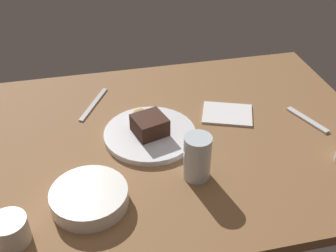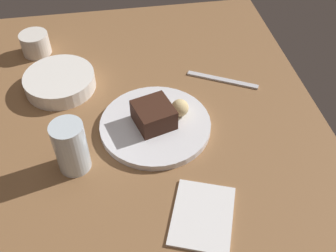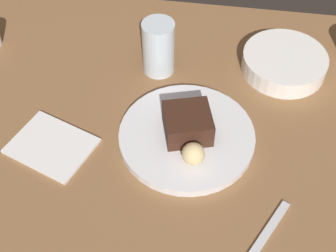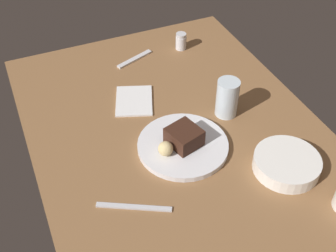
{
  "view_description": "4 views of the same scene",
  "coord_description": "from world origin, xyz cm",
  "px_view_note": "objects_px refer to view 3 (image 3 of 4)",
  "views": [
    {
      "loc": [
        -19.8,
        -91.12,
        74.85
      ],
      "look_at": [
        0.71,
        0.24,
        6.74
      ],
      "focal_mm": 44.76,
      "sensor_mm": 36.0,
      "label": 1
    },
    {
      "loc": [
        58.69,
        -5.92,
        69.25
      ],
      "look_at": [
        -0.35,
        3.78,
        7.12
      ],
      "focal_mm": 41.77,
      "sensor_mm": 36.0,
      "label": 2
    },
    {
      "loc": [
        -8.86,
        56.25,
        72.72
      ],
      "look_at": [
        -0.69,
        1.77,
        6.61
      ],
      "focal_mm": 49.64,
      "sensor_mm": 36.0,
      "label": 3
    },
    {
      "loc": [
        -82.1,
        39.63,
        91.25
      ],
      "look_at": [
        0.74,
        3.86,
        8.02
      ],
      "focal_mm": 46.44,
      "sensor_mm": 36.0,
      "label": 4
    }
  ],
  "objects_px": {
    "chocolate_cake_slice": "(188,124)",
    "folded_napkin": "(52,146)",
    "side_bowl": "(284,63)",
    "dessert_plate": "(187,136)",
    "bread_roll": "(193,154)",
    "water_glass": "(159,47)",
    "butter_knife": "(259,245)"
  },
  "relations": [
    {
      "from": "chocolate_cake_slice",
      "to": "bread_roll",
      "type": "relative_size",
      "value": 2.06
    },
    {
      "from": "water_glass",
      "to": "dessert_plate",
      "type": "bearing_deg",
      "value": 114.38
    },
    {
      "from": "chocolate_cake_slice",
      "to": "folded_napkin",
      "type": "relative_size",
      "value": 0.58
    },
    {
      "from": "dessert_plate",
      "to": "bread_roll",
      "type": "relative_size",
      "value": 6.24
    },
    {
      "from": "chocolate_cake_slice",
      "to": "folded_napkin",
      "type": "height_order",
      "value": "chocolate_cake_slice"
    },
    {
      "from": "butter_knife",
      "to": "side_bowl",
      "type": "bearing_deg",
      "value": 22.51
    },
    {
      "from": "chocolate_cake_slice",
      "to": "dessert_plate",
      "type": "bearing_deg",
      "value": 86.89
    },
    {
      "from": "bread_roll",
      "to": "water_glass",
      "type": "bearing_deg",
      "value": -67.47
    },
    {
      "from": "bread_roll",
      "to": "butter_knife",
      "type": "relative_size",
      "value": 0.22
    },
    {
      "from": "chocolate_cake_slice",
      "to": "folded_napkin",
      "type": "xyz_separation_m",
      "value": [
        0.25,
        0.06,
        -0.04
      ]
    },
    {
      "from": "chocolate_cake_slice",
      "to": "bread_roll",
      "type": "height_order",
      "value": "chocolate_cake_slice"
    },
    {
      "from": "dessert_plate",
      "to": "bread_roll",
      "type": "xyz_separation_m",
      "value": [
        -0.02,
        0.06,
        0.03
      ]
    },
    {
      "from": "water_glass",
      "to": "side_bowl",
      "type": "height_order",
      "value": "water_glass"
    },
    {
      "from": "chocolate_cake_slice",
      "to": "side_bowl",
      "type": "xyz_separation_m",
      "value": [
        -0.18,
        -0.22,
        -0.02
      ]
    },
    {
      "from": "bread_roll",
      "to": "butter_knife",
      "type": "bearing_deg",
      "value": 131.76
    },
    {
      "from": "dessert_plate",
      "to": "chocolate_cake_slice",
      "type": "height_order",
      "value": "chocolate_cake_slice"
    },
    {
      "from": "bread_roll",
      "to": "water_glass",
      "type": "relative_size",
      "value": 0.34
    },
    {
      "from": "folded_napkin",
      "to": "bread_roll",
      "type": "bearing_deg",
      "value": 179.01
    },
    {
      "from": "dessert_plate",
      "to": "side_bowl",
      "type": "xyz_separation_m",
      "value": [
        -0.18,
        -0.22,
        0.01
      ]
    },
    {
      "from": "bread_roll",
      "to": "side_bowl",
      "type": "bearing_deg",
      "value": -120.21
    },
    {
      "from": "water_glass",
      "to": "side_bowl",
      "type": "distance_m",
      "value": 0.27
    },
    {
      "from": "chocolate_cake_slice",
      "to": "folded_napkin",
      "type": "bearing_deg",
      "value": 13.38
    },
    {
      "from": "chocolate_cake_slice",
      "to": "side_bowl",
      "type": "height_order",
      "value": "chocolate_cake_slice"
    },
    {
      "from": "water_glass",
      "to": "butter_knife",
      "type": "height_order",
      "value": "water_glass"
    },
    {
      "from": "bread_roll",
      "to": "folded_napkin",
      "type": "distance_m",
      "value": 0.27
    },
    {
      "from": "side_bowl",
      "to": "folded_napkin",
      "type": "relative_size",
      "value": 1.21
    },
    {
      "from": "folded_napkin",
      "to": "side_bowl",
      "type": "bearing_deg",
      "value": -147.24
    },
    {
      "from": "side_bowl",
      "to": "folded_napkin",
      "type": "height_order",
      "value": "side_bowl"
    },
    {
      "from": "water_glass",
      "to": "side_bowl",
      "type": "bearing_deg",
      "value": -172.05
    },
    {
      "from": "chocolate_cake_slice",
      "to": "butter_knife",
      "type": "relative_size",
      "value": 0.45
    },
    {
      "from": "dessert_plate",
      "to": "water_glass",
      "type": "xyz_separation_m",
      "value": [
        0.08,
        -0.18,
        0.05
      ]
    },
    {
      "from": "dessert_plate",
      "to": "folded_napkin",
      "type": "relative_size",
      "value": 1.74
    }
  ]
}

